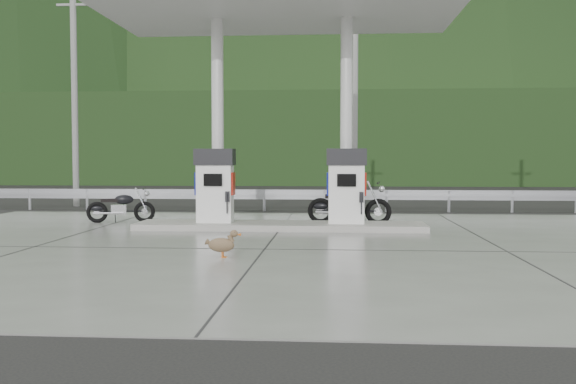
# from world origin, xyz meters

# --- Properties ---
(ground) EXTENTS (160.00, 160.00, 0.00)m
(ground) POSITION_xyz_m (0.00, 0.00, 0.00)
(ground) COLOR black
(ground) RESTS_ON ground
(forecourt_apron) EXTENTS (18.00, 14.00, 0.02)m
(forecourt_apron) POSITION_xyz_m (0.00, 0.00, 0.01)
(forecourt_apron) COLOR slate
(forecourt_apron) RESTS_ON ground
(pump_island) EXTENTS (7.00, 1.40, 0.15)m
(pump_island) POSITION_xyz_m (0.00, 2.50, 0.10)
(pump_island) COLOR gray
(pump_island) RESTS_ON forecourt_apron
(gas_pump_left) EXTENTS (0.95, 0.55, 1.80)m
(gas_pump_left) POSITION_xyz_m (-1.60, 2.50, 1.07)
(gas_pump_left) COLOR white
(gas_pump_left) RESTS_ON pump_island
(gas_pump_right) EXTENTS (0.95, 0.55, 1.80)m
(gas_pump_right) POSITION_xyz_m (1.60, 2.50, 1.07)
(gas_pump_right) COLOR white
(gas_pump_right) RESTS_ON pump_island
(canopy_column_left) EXTENTS (0.30, 0.30, 5.00)m
(canopy_column_left) POSITION_xyz_m (-1.60, 2.90, 2.67)
(canopy_column_left) COLOR silver
(canopy_column_left) RESTS_ON pump_island
(canopy_column_right) EXTENTS (0.30, 0.30, 5.00)m
(canopy_column_right) POSITION_xyz_m (1.60, 2.90, 2.67)
(canopy_column_right) COLOR silver
(canopy_column_right) RESTS_ON pump_island
(canopy_roof) EXTENTS (8.50, 5.00, 0.40)m
(canopy_roof) POSITION_xyz_m (0.00, 2.50, 5.37)
(canopy_roof) COLOR silver
(canopy_roof) RESTS_ON canopy_column_left
(guardrail) EXTENTS (26.00, 0.16, 1.42)m
(guardrail) POSITION_xyz_m (0.00, 8.00, 0.71)
(guardrail) COLOR #A3A5AB
(guardrail) RESTS_ON ground
(road) EXTENTS (60.00, 7.00, 0.01)m
(road) POSITION_xyz_m (0.00, 11.50, 0.00)
(road) COLOR black
(road) RESTS_ON ground
(utility_pole_a) EXTENTS (0.22, 0.22, 8.00)m
(utility_pole_a) POSITION_xyz_m (-8.00, 9.50, 4.00)
(utility_pole_a) COLOR gray
(utility_pole_a) RESTS_ON ground
(utility_pole_b) EXTENTS (0.22, 0.22, 8.00)m
(utility_pole_b) POSITION_xyz_m (2.00, 9.50, 4.00)
(utility_pole_b) COLOR gray
(utility_pole_b) RESTS_ON ground
(tree_band) EXTENTS (80.00, 6.00, 6.00)m
(tree_band) POSITION_xyz_m (0.00, 30.00, 3.00)
(tree_band) COLOR black
(tree_band) RESTS_ON ground
(forested_hills) EXTENTS (100.00, 40.00, 140.00)m
(forested_hills) POSITION_xyz_m (0.00, 60.00, 0.00)
(forested_hills) COLOR black
(forested_hills) RESTS_ON ground
(motorcycle_left) EXTENTS (1.76, 0.88, 0.80)m
(motorcycle_left) POSITION_xyz_m (-4.42, 3.82, 0.42)
(motorcycle_left) COLOR black
(motorcycle_left) RESTS_ON forecourt_apron
(motorcycle_right) EXTENTS (2.11, 0.90, 0.97)m
(motorcycle_right) POSITION_xyz_m (1.70, 3.78, 0.50)
(motorcycle_right) COLOR black
(motorcycle_right) RESTS_ON forecourt_apron
(duck) EXTENTS (0.59, 0.22, 0.41)m
(duck) POSITION_xyz_m (-0.64, -2.03, 0.23)
(duck) COLOR brown
(duck) RESTS_ON forecourt_apron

